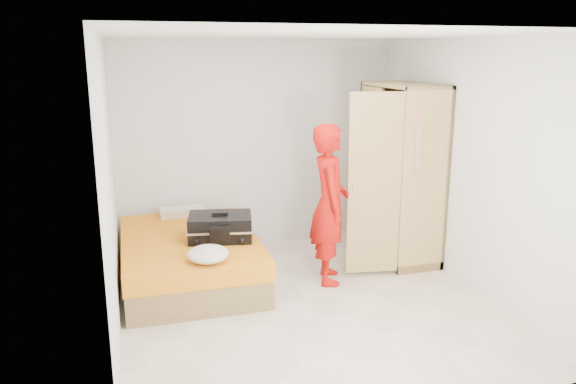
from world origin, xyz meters
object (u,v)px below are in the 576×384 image
object	(u,v)px
wardrobe	(398,177)
round_cushion	(208,254)
suitcase	(220,227)
bed	(190,258)
person	(330,204)

from	to	relation	value
wardrobe	round_cushion	bearing A→B (deg)	-160.96
suitcase	round_cushion	bearing A→B (deg)	-98.49
bed	person	size ratio (longest dim) A/B	1.17
wardrobe	round_cushion	distance (m)	2.58
bed	person	world-z (taller)	person
bed	suitcase	distance (m)	0.52
wardrobe	suitcase	distance (m)	2.22
person	suitcase	size ratio (longest dim) A/B	2.27
wardrobe	person	world-z (taller)	wardrobe
bed	wardrobe	world-z (taller)	wardrobe
wardrobe	bed	bearing A→B (deg)	-179.37
bed	round_cushion	distance (m)	0.87
person	suitcase	bearing A→B (deg)	90.44
person	round_cushion	size ratio (longest dim) A/B	4.34
person	round_cushion	world-z (taller)	person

